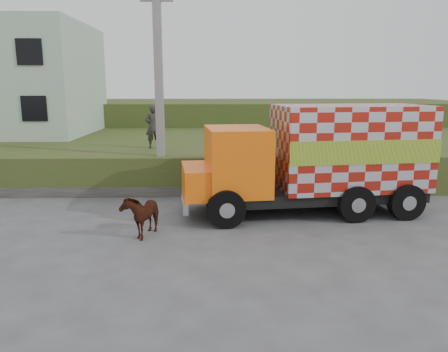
{
  "coord_description": "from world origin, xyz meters",
  "views": [
    {
      "loc": [
        1.11,
        -12.13,
        4.17
      ],
      "look_at": [
        1.38,
        1.67,
        1.3
      ],
      "focal_mm": 35.0,
      "sensor_mm": 36.0,
      "label": 1
    }
  ],
  "objects_px": {
    "cargo_truck": "(318,158)",
    "cow": "(142,214)",
    "utility_pole": "(159,88)",
    "pedestrian": "(153,127)"
  },
  "relations": [
    {
      "from": "utility_pole",
      "to": "cargo_truck",
      "type": "xyz_separation_m",
      "value": [
        5.46,
        -2.68,
        -2.25
      ]
    },
    {
      "from": "cow",
      "to": "pedestrian",
      "type": "relative_size",
      "value": 0.79
    },
    {
      "from": "utility_pole",
      "to": "cow",
      "type": "bearing_deg",
      "value": -89.75
    },
    {
      "from": "cow",
      "to": "pedestrian",
      "type": "xyz_separation_m",
      "value": [
        -0.6,
        7.01,
        1.81
      ]
    },
    {
      "from": "cargo_truck",
      "to": "cow",
      "type": "distance_m",
      "value": 5.98
    },
    {
      "from": "cow",
      "to": "utility_pole",
      "type": "bearing_deg",
      "value": 106.24
    },
    {
      "from": "cargo_truck",
      "to": "cow",
      "type": "bearing_deg",
      "value": -165.23
    },
    {
      "from": "utility_pole",
      "to": "cow",
      "type": "xyz_separation_m",
      "value": [
        0.02,
        -4.85,
        -3.46
      ]
    },
    {
      "from": "utility_pole",
      "to": "cargo_truck",
      "type": "distance_m",
      "value": 6.49
    },
    {
      "from": "utility_pole",
      "to": "cargo_truck",
      "type": "height_order",
      "value": "utility_pole"
    }
  ]
}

